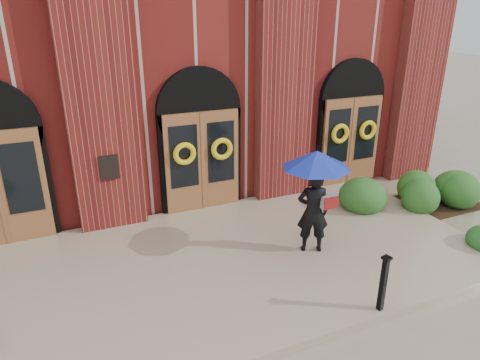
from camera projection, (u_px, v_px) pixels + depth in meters
ground at (248, 265)px, 8.81m from camera, size 90.00×90.00×0.00m
landing at (245, 258)px, 8.91m from camera, size 10.00×5.30×0.15m
church_building at (144, 53)px, 15.00m from camera, size 16.20×12.53×7.00m
man_with_umbrella at (315, 182)px, 8.53m from camera, size 1.82×1.82×2.20m
metal_post at (383, 282)px, 7.07m from camera, size 0.16×0.16×1.03m
hedge_wall_right at (417, 193)px, 11.19m from camera, size 3.40×1.36×0.87m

